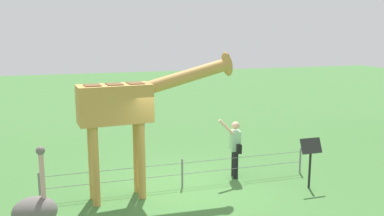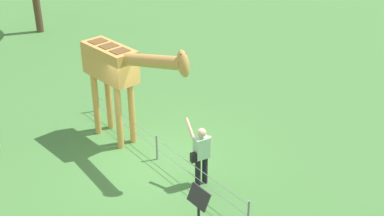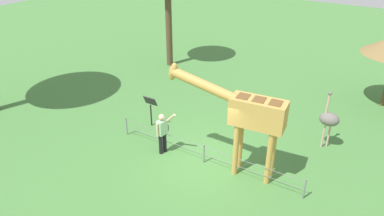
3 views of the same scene
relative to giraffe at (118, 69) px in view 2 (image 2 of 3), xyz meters
name	(u,v)px [view 2 (image 2 of 3)]	position (x,y,z in m)	size (l,w,h in m)	color
ground_plane	(153,161)	(1.35, 0.09, -2.24)	(60.00, 60.00, 0.00)	#427538
giraffe	(118,69)	(0.00, 0.00, 0.00)	(4.01, 0.87, 3.52)	#C69347
visitor	(201,153)	(2.93, 0.48, -1.34)	(0.69, 0.59, 1.70)	black
info_sign	(199,204)	(4.46, -0.83, -1.29)	(0.56, 0.21, 1.32)	black
wire_fence	(157,146)	(1.35, 0.24, -1.84)	(7.05, 0.05, 0.75)	slate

